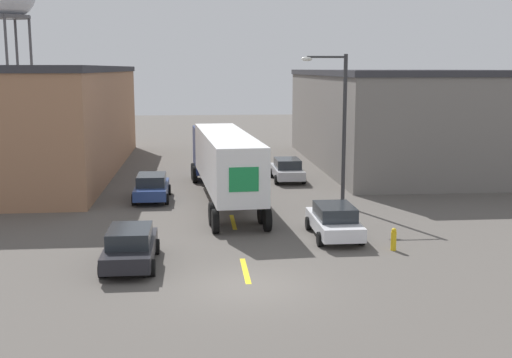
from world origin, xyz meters
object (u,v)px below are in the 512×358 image
at_px(parked_car_right_far, 287,169).
at_px(fire_hydrant, 394,239).
at_px(parked_car_left_far, 152,187).
at_px(parked_car_right_near, 334,221).
at_px(parked_car_left_near, 130,246).
at_px(street_lamp, 339,119).
at_px(semi_truck, 223,158).

bearing_deg(parked_car_right_far, fire_hydrant, -83.25).
bearing_deg(fire_hydrant, parked_car_left_far, 133.06).
distance_m(parked_car_right_near, parked_car_left_near, 8.90).
bearing_deg(street_lamp, parked_car_left_near, -136.20).
bearing_deg(parked_car_left_far, semi_truck, -5.42).
distance_m(parked_car_left_near, street_lamp, 14.16).
xyz_separation_m(semi_truck, fire_hydrant, (6.33, -10.59, -1.90)).
bearing_deg(parked_car_right_far, parked_car_left_near, -115.50).
relative_size(parked_car_left_near, street_lamp, 0.55).
distance_m(parked_car_right_far, fire_hydrant, 16.48).
xyz_separation_m(street_lamp, fire_hydrant, (0.40, -8.40, -4.12)).
distance_m(semi_truck, fire_hydrant, 12.48).
xyz_separation_m(semi_truck, parked_car_left_near, (-3.91, -11.62, -1.61)).
xyz_separation_m(parked_car_left_far, parked_car_right_far, (8.30, 5.41, 0.00)).
relative_size(parked_car_left_far, parked_car_left_near, 1.00).
bearing_deg(parked_car_left_far, fire_hydrant, -46.94).
xyz_separation_m(parked_car_right_near, parked_car_left_far, (-8.30, 8.77, 0.00)).
height_order(semi_truck, fire_hydrant, semi_truck).
bearing_deg(parked_car_right_far, parked_car_left_far, -146.91).
distance_m(semi_truck, parked_car_left_near, 12.36).
bearing_deg(parked_car_right_near, parked_car_right_far, 90.00).
bearing_deg(fire_hydrant, street_lamp, 92.73).
height_order(parked_car_left_far, parked_car_right_far, same).
xyz_separation_m(parked_car_left_near, fire_hydrant, (10.24, 1.03, -0.29)).
relative_size(parked_car_right_near, fire_hydrant, 4.78).
height_order(parked_car_left_far, fire_hydrant, parked_car_left_far).
height_order(parked_car_right_near, parked_car_right_far, same).
distance_m(semi_truck, parked_car_right_far, 7.43).
distance_m(semi_truck, street_lamp, 6.69).
distance_m(semi_truck, parked_car_right_near, 9.61).
relative_size(parked_car_right_far, street_lamp, 0.55).
distance_m(parked_car_right_near, parked_car_right_far, 14.18).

